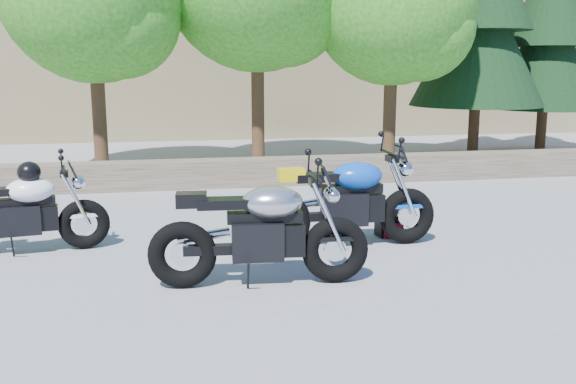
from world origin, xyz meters
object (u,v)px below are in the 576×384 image
Objects in this scene: silver_bike at (261,233)px; blue_bike at (347,202)px; white_bike at (21,209)px; backpack at (389,220)px.

silver_bike is 0.98× the size of blue_bike.
backpack is (4.58, -0.03, -0.34)m from white_bike.
silver_bike reaches higher than white_bike.
white_bike is 0.87× the size of blue_bike.
backpack is at bearing 43.83° from silver_bike.
backpack is at bearing -9.09° from white_bike.
blue_bike reaches higher than white_bike.
white_bike is 3.91m from blue_bike.
silver_bike is 2.54m from backpack.
blue_bike is (1.25, 1.20, 0.01)m from silver_bike.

